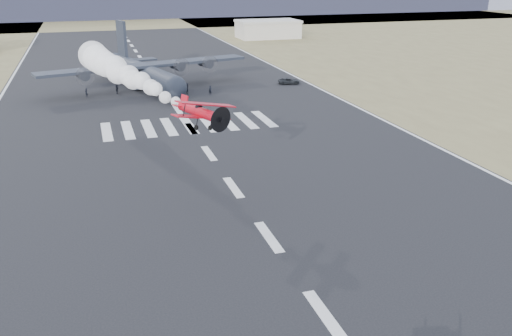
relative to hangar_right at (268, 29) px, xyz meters
name	(u,v)px	position (x,y,z in m)	size (l,w,h in m)	color
ground	(325,315)	(-46.00, -150.00, -3.01)	(500.00, 500.00, 0.00)	black
scrub_far	(114,21)	(-46.00, 80.00, -3.01)	(500.00, 80.00, 0.00)	olive
runway_markings	(178,109)	(-46.00, -90.00, -3.00)	(60.00, 260.00, 0.01)	silver
ridge_seg_d	(109,2)	(-46.00, 110.00, 3.49)	(150.00, 50.00, 13.00)	slate
hangar_right	(268,29)	(0.00, 0.00, 0.00)	(20.50, 12.50, 5.90)	beige
aerobatic_biplane	(201,112)	(-49.77, -128.68, 6.29)	(6.79, 6.39, 3.36)	red
smoke_trail	(106,64)	(-57.11, -99.27, 6.56)	(10.93, 36.12, 4.33)	white
transport_aircraft	(143,72)	(-49.30, -70.10, 0.09)	(41.21, 33.68, 12.02)	#1E232D
support_vehicle	(289,81)	(-20.71, -75.61, -2.40)	(2.03, 4.41, 1.22)	black
crew_a	(210,90)	(-38.27, -80.74, -2.14)	(0.64, 0.52, 1.74)	black
crew_b	(135,87)	(-51.34, -73.06, -2.18)	(0.80, 0.50, 1.65)	black
crew_c	(172,88)	(-44.69, -76.11, -2.17)	(1.09, 0.50, 1.68)	black
crew_d	(187,89)	(-42.29, -78.74, -2.10)	(1.06, 0.54, 1.81)	black
crew_e	(187,87)	(-41.89, -76.52, -2.19)	(0.80, 0.49, 1.63)	black
crew_f	(117,89)	(-54.81, -74.38, -2.18)	(1.54, 0.50, 1.66)	black
crew_g	(86,93)	(-60.37, -75.51, -2.21)	(0.58, 0.48, 1.60)	black
crew_h	(178,90)	(-43.96, -78.83, -2.19)	(0.79, 0.49, 1.63)	black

